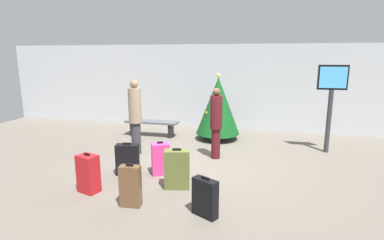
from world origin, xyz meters
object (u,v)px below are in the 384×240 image
(flight_info_kiosk, at_px, (331,94))
(traveller_0, at_px, (216,121))
(suitcase_4, at_px, (177,169))
(traveller_1, at_px, (135,115))
(suitcase_1, at_px, (130,186))
(suitcase_2, at_px, (161,159))
(waiting_bench, at_px, (152,124))
(suitcase_0, at_px, (88,174))
(suitcase_5, at_px, (128,159))
(suitcase_3, at_px, (205,198))
(holiday_tree, at_px, (218,106))

(flight_info_kiosk, bearing_deg, traveller_0, -157.14)
(suitcase_4, bearing_deg, traveller_1, 132.55)
(suitcase_1, relative_size, suitcase_2, 1.04)
(flight_info_kiosk, relative_size, traveller_0, 1.30)
(waiting_bench, bearing_deg, suitcase_0, -85.62)
(flight_info_kiosk, distance_m, suitcase_5, 5.25)
(suitcase_2, distance_m, suitcase_3, 1.94)
(holiday_tree, height_order, suitcase_2, holiday_tree)
(traveller_1, xyz_separation_m, suitcase_3, (2.32, -2.64, -0.70))
(traveller_0, distance_m, suitcase_3, 2.86)
(waiting_bench, relative_size, suitcase_5, 2.39)
(holiday_tree, distance_m, suitcase_1, 4.59)
(flight_info_kiosk, distance_m, suitcase_2, 4.60)
(suitcase_1, xyz_separation_m, suitcase_5, (-0.66, 1.28, -0.03))
(holiday_tree, distance_m, waiting_bench, 2.17)
(traveller_0, xyz_separation_m, suitcase_2, (-0.97, -1.29, -0.58))
(traveller_0, bearing_deg, flight_info_kiosk, 22.86)
(flight_info_kiosk, bearing_deg, suitcase_5, -149.09)
(flight_info_kiosk, distance_m, waiting_bench, 5.18)
(suitcase_0, relative_size, suitcase_3, 1.13)
(traveller_1, relative_size, suitcase_2, 2.64)
(waiting_bench, bearing_deg, suitcase_2, -65.71)
(waiting_bench, bearing_deg, suitcase_1, -73.45)
(suitcase_3, bearing_deg, holiday_tree, 96.39)
(waiting_bench, xyz_separation_m, suitcase_0, (0.31, -4.04, -0.01))
(suitcase_1, bearing_deg, waiting_bench, 106.55)
(flight_info_kiosk, distance_m, suitcase_4, 4.54)
(waiting_bench, xyz_separation_m, suitcase_4, (1.85, -3.50, 0.01))
(suitcase_1, distance_m, suitcase_2, 1.45)
(waiting_bench, bearing_deg, holiday_tree, 3.02)
(holiday_tree, distance_m, traveller_1, 2.60)
(suitcase_2, relative_size, suitcase_5, 1.03)
(waiting_bench, height_order, suitcase_3, suitcase_3)
(suitcase_0, height_order, suitcase_3, suitcase_0)
(traveller_0, distance_m, suitcase_4, 2.00)
(holiday_tree, xyz_separation_m, suitcase_0, (-1.75, -4.15, -0.67))
(holiday_tree, relative_size, traveller_1, 1.04)
(suitcase_2, relative_size, suitcase_4, 0.91)
(holiday_tree, relative_size, suitcase_1, 2.64)
(traveller_1, bearing_deg, suitcase_4, -47.45)
(suitcase_4, bearing_deg, flight_info_kiosk, 43.68)
(traveller_0, xyz_separation_m, suitcase_5, (-1.64, -1.47, -0.59))
(suitcase_1, bearing_deg, flight_info_kiosk, 46.31)
(waiting_bench, xyz_separation_m, suitcase_2, (1.31, -2.91, -0.03))
(traveller_0, relative_size, traveller_1, 0.91)
(waiting_bench, xyz_separation_m, suitcase_5, (0.64, -3.09, -0.04))
(flight_info_kiosk, distance_m, traveller_0, 3.03)
(holiday_tree, height_order, suitcase_1, holiday_tree)
(suitcase_2, bearing_deg, traveller_1, 132.59)
(suitcase_0, bearing_deg, suitcase_2, 48.40)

